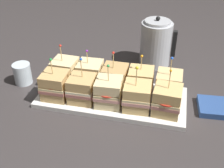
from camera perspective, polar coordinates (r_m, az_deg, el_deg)
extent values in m
plane|color=#383333|center=(1.14, 0.00, -3.11)|extent=(6.00, 6.00, 0.00)
cube|color=silver|center=(1.14, 0.00, -2.91)|extent=(0.59, 0.26, 0.01)
cube|color=silver|center=(1.14, 0.00, -2.54)|extent=(0.59, 0.26, 0.01)
cube|color=tan|center=(1.14, -11.23, -1.66)|extent=(0.10, 0.10, 0.04)
cube|color=#B26B60|center=(1.13, -11.37, -0.57)|extent=(0.10, 0.10, 0.01)
cube|color=beige|center=(1.12, -11.44, -0.06)|extent=(0.10, 0.10, 0.01)
cylinder|color=red|center=(1.10, -11.82, -0.22)|extent=(0.06, 0.06, 0.00)
cube|color=tan|center=(1.10, -11.61, 1.19)|extent=(0.10, 0.10, 0.04)
cylinder|color=tan|center=(1.08, -12.13, 3.20)|extent=(0.00, 0.01, 0.07)
sphere|color=green|center=(1.06, -12.36, 4.87)|extent=(0.01, 0.01, 0.01)
cube|color=tan|center=(1.11, -6.01, -2.32)|extent=(0.10, 0.10, 0.04)
cube|color=#B26B60|center=(1.09, -6.08, -1.21)|extent=(0.10, 0.10, 0.01)
cube|color=beige|center=(1.09, -6.12, -0.69)|extent=(0.10, 0.10, 0.01)
cube|color=tan|center=(1.07, -6.20, 0.42)|extent=(0.10, 0.10, 0.04)
cylinder|color=tan|center=(1.05, -6.21, 2.95)|extent=(0.00, 0.01, 0.09)
sphere|color=blue|center=(1.02, -6.35, 5.01)|extent=(0.01, 0.01, 0.01)
cube|color=beige|center=(1.08, -0.65, -3.10)|extent=(0.10, 0.10, 0.04)
cube|color=tan|center=(1.07, -0.66, -1.97)|extent=(0.11, 0.11, 0.01)
cube|color=beige|center=(1.06, -0.66, -1.45)|extent=(0.11, 0.11, 0.01)
cylinder|color=red|center=(1.04, -0.89, -1.64)|extent=(0.07, 0.07, 0.00)
cube|color=beige|center=(1.04, -0.67, -0.14)|extent=(0.10, 0.10, 0.04)
cylinder|color=tan|center=(1.01, -1.00, 1.93)|extent=(0.00, 0.01, 0.08)
sphere|color=green|center=(0.99, -1.02, 3.72)|extent=(0.01, 0.01, 0.01)
cube|color=tan|center=(1.07, 5.06, -3.90)|extent=(0.10, 0.10, 0.04)
cube|color=tan|center=(1.05, 5.13, -2.77)|extent=(0.11, 0.11, 0.01)
cube|color=beige|center=(1.04, 5.16, -2.24)|extent=(0.10, 0.10, 0.01)
cube|color=#E0B771|center=(1.03, 5.23, -1.10)|extent=(0.10, 0.10, 0.04)
cylinder|color=tan|center=(1.00, 4.98, 1.25)|extent=(0.00, 0.01, 0.08)
sphere|color=yellow|center=(0.98, 5.09, 3.28)|extent=(0.01, 0.01, 0.01)
cube|color=tan|center=(1.06, 10.92, -4.71)|extent=(0.10, 0.10, 0.04)
cube|color=tan|center=(1.04, 11.07, -3.58)|extent=(0.11, 0.11, 0.01)
cube|color=beige|center=(1.04, 11.14, -3.05)|extent=(0.11, 0.11, 0.01)
cylinder|color=red|center=(1.02, 11.12, -3.28)|extent=(0.07, 0.07, 0.00)
cube|color=#E0B771|center=(1.02, 11.32, -1.74)|extent=(0.10, 0.10, 0.04)
cylinder|color=tan|center=(0.99, 11.61, 0.68)|extent=(0.00, 0.01, 0.08)
sphere|color=orange|center=(0.97, 11.87, 2.66)|extent=(0.01, 0.01, 0.01)
cube|color=beige|center=(1.22, -9.33, 1.22)|extent=(0.10, 0.10, 0.04)
cube|color=#B26B60|center=(1.21, -9.44, 2.27)|extent=(0.11, 0.11, 0.01)
cube|color=beige|center=(1.20, -9.50, 2.75)|extent=(0.10, 0.10, 0.01)
cylinder|color=red|center=(1.19, -9.82, 2.64)|extent=(0.08, 0.08, 0.00)
cube|color=beige|center=(1.19, -9.62, 3.95)|extent=(0.10, 0.10, 0.04)
cylinder|color=tan|center=(1.16, -10.28, 5.95)|extent=(0.00, 0.01, 0.08)
sphere|color=red|center=(1.15, -10.48, 7.66)|extent=(0.01, 0.01, 0.01)
cube|color=beige|center=(1.19, -4.38, 0.61)|extent=(0.10, 0.10, 0.04)
cube|color=tan|center=(1.18, -4.44, 1.69)|extent=(0.11, 0.11, 0.01)
cube|color=beige|center=(1.17, -4.46, 2.18)|extent=(0.10, 0.10, 0.01)
cylinder|color=red|center=(1.15, -4.72, 2.07)|extent=(0.07, 0.07, 0.00)
cube|color=beige|center=(1.16, -4.52, 3.41)|extent=(0.10, 0.10, 0.04)
cylinder|color=tan|center=(1.13, -5.06, 5.25)|extent=(0.00, 0.01, 0.07)
sphere|color=purple|center=(1.12, -5.14, 6.70)|extent=(0.01, 0.01, 0.01)
cube|color=tan|center=(1.17, 0.48, -0.09)|extent=(0.10, 0.10, 0.04)
cube|color=#B26B60|center=(1.15, 0.49, 1.00)|extent=(0.10, 0.10, 0.01)
cube|color=beige|center=(1.15, 0.49, 1.50)|extent=(0.10, 0.10, 0.01)
cube|color=tan|center=(1.13, 0.50, 2.58)|extent=(0.10, 0.10, 0.04)
cylinder|color=tan|center=(1.10, 0.25, 4.62)|extent=(0.00, 0.01, 0.08)
sphere|color=red|center=(1.09, 0.26, 6.36)|extent=(0.01, 0.01, 0.01)
cube|color=tan|center=(1.15, 5.76, -0.72)|extent=(0.10, 0.10, 0.04)
cube|color=tan|center=(1.14, 5.83, 0.37)|extent=(0.11, 0.11, 0.01)
cube|color=beige|center=(1.13, 5.87, 0.88)|extent=(0.10, 0.10, 0.01)
cube|color=#E0B771|center=(1.12, 5.94, 1.96)|extent=(0.10, 0.10, 0.04)
cylinder|color=tan|center=(1.10, 5.98, 4.09)|extent=(0.00, 0.01, 0.07)
sphere|color=orange|center=(1.08, 6.08, 5.65)|extent=(0.01, 0.01, 0.01)
cube|color=#DBB77A|center=(1.15, 11.24, -1.48)|extent=(0.10, 0.10, 0.04)
cube|color=#B26B60|center=(1.13, 11.39, -0.39)|extent=(0.10, 0.10, 0.01)
cube|color=beige|center=(1.13, 11.45, 0.12)|extent=(0.10, 0.10, 0.01)
cube|color=#E8C281|center=(1.11, 11.59, 1.19)|extent=(0.10, 0.10, 0.04)
cylinder|color=tan|center=(1.08, 11.86, 3.28)|extent=(0.00, 0.01, 0.08)
sphere|color=blue|center=(1.06, 12.10, 5.14)|extent=(0.01, 0.01, 0.01)
cylinder|color=#B7BABF|center=(1.37, 8.86, 8.03)|extent=(0.15, 0.15, 0.21)
cylinder|color=#B7BABF|center=(1.32, 9.28, 12.36)|extent=(0.12, 0.12, 0.01)
sphere|color=black|center=(1.32, 9.34, 13.01)|extent=(0.02, 0.02, 0.02)
cube|color=black|center=(1.36, 12.51, 7.98)|extent=(0.02, 0.02, 0.13)
cylinder|color=silver|center=(1.28, -17.72, 2.02)|extent=(0.08, 0.08, 0.09)
cube|color=navy|center=(1.15, 20.11, -4.43)|extent=(0.13, 0.13, 0.02)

